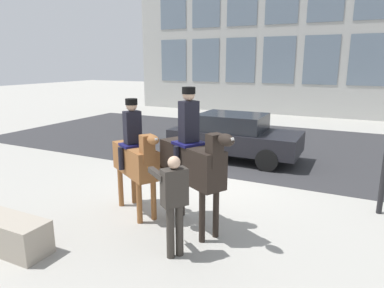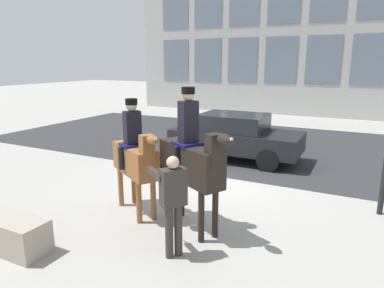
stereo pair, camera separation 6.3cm
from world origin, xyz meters
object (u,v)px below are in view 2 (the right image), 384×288
Objects in this scene: mounted_horse_companion at (192,159)px; pedestrian_bystander at (172,198)px; street_car_near_lane at (235,136)px; mounted_horse_lead at (135,157)px.

mounted_horse_companion is 1.07m from pedestrian_bystander.
street_car_near_lane is at bearing -43.70° from pedestrian_bystander.
street_car_near_lane is (-0.89, 4.93, -0.59)m from mounted_horse_companion.
mounted_horse_companion is at bearing -44.67° from pedestrian_bystander.
street_car_near_lane is at bearing 116.18° from mounted_horse_lead.
mounted_horse_companion is (1.34, -0.11, 0.14)m from mounted_horse_lead.
mounted_horse_companion is 5.05m from street_car_near_lane.
mounted_horse_companion reaches higher than street_car_near_lane.
pedestrian_bystander is at bearing -52.06° from mounted_horse_companion.
mounted_horse_companion reaches higher than pedestrian_bystander.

